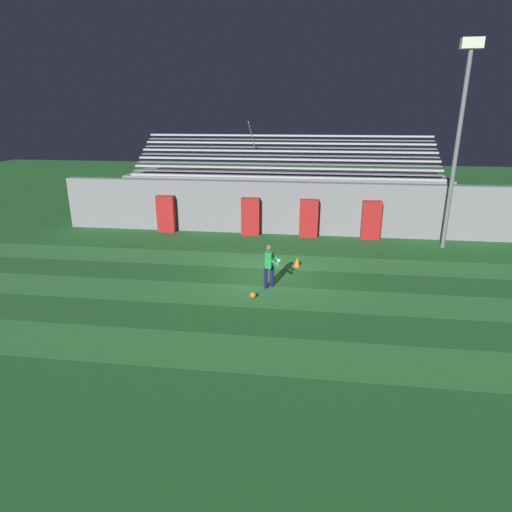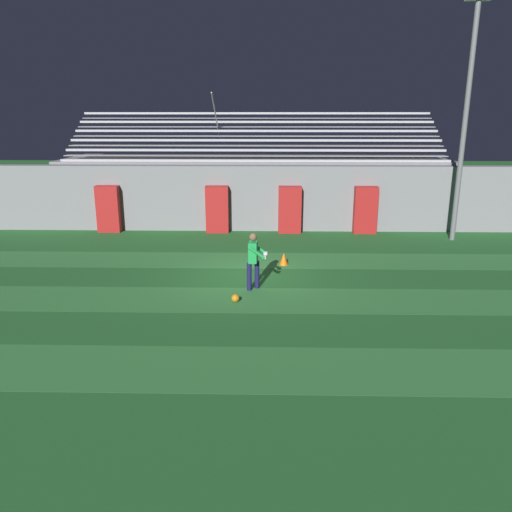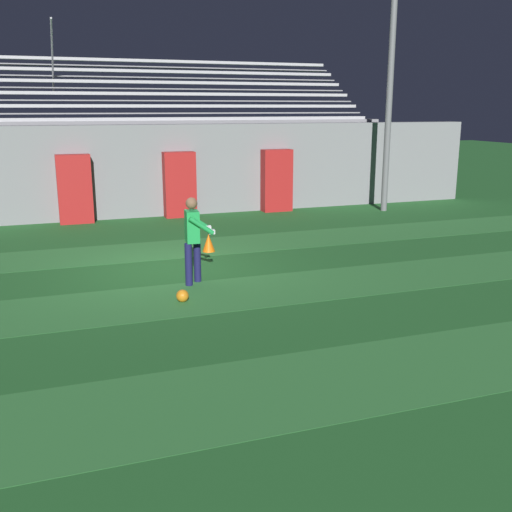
{
  "view_description": "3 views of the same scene",
  "coord_description": "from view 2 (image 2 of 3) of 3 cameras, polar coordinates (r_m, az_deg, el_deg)",
  "views": [
    {
      "loc": [
        1.67,
        -16.16,
        6.29
      ],
      "look_at": [
        -0.22,
        -1.9,
        1.44
      ],
      "focal_mm": 30.0,
      "sensor_mm": 36.0,
      "label": 1
    },
    {
      "loc": [
        0.58,
        -15.01,
        4.94
      ],
      "look_at": [
        0.27,
        -1.06,
        0.94
      ],
      "focal_mm": 35.0,
      "sensor_mm": 36.0,
      "label": 2
    },
    {
      "loc": [
        -2.4,
        -12.12,
        3.3
      ],
      "look_at": [
        1.09,
        -2.33,
        0.72
      ],
      "focal_mm": 42.0,
      "sensor_mm": 36.0,
      "label": 3
    }
  ],
  "objects": [
    {
      "name": "padding_pillar_gate_left",
      "position": [
        21.44,
        -4.45,
        5.33
      ],
      "size": [
        0.96,
        0.44,
        2.0
      ],
      "primitive_type": "cube",
      "color": "#B21E1E",
      "rests_on": "ground"
    },
    {
      "name": "turf_stripe_far",
      "position": [
        17.44,
        -0.67,
        -0.47
      ],
      "size": [
        28.0,
        1.93,
        0.01
      ],
      "primitive_type": "cube",
      "color": "#337A38",
      "rests_on": "ground"
    },
    {
      "name": "goalkeeper",
      "position": [
        14.31,
        -0.27,
        -0.2
      ],
      "size": [
        0.6,
        0.61,
        1.67
      ],
      "color": "#19194C",
      "rests_on": "ground"
    },
    {
      "name": "turf_stripe_mid",
      "position": [
        13.79,
        -1.21,
        -5.01
      ],
      "size": [
        28.0,
        1.93,
        0.01
      ],
      "primitive_type": "cube",
      "color": "#337A38",
      "rests_on": "ground"
    },
    {
      "name": "padding_pillar_gate_right",
      "position": [
        21.35,
        3.88,
        5.3
      ],
      "size": [
        0.96,
        0.44,
        2.0
      ],
      "primitive_type": "cube",
      "color": "#B21E1E",
      "rests_on": "ground"
    },
    {
      "name": "soccer_ball",
      "position": [
        13.61,
        -2.37,
        -4.83
      ],
      "size": [
        0.22,
        0.22,
        0.22
      ],
      "primitive_type": "sphere",
      "color": "orange",
      "rests_on": "ground"
    },
    {
      "name": "ground_plane",
      "position": [
        15.82,
        -0.88,
        -2.23
      ],
      "size": [
        80.0,
        80.0,
        0.0
      ],
      "primitive_type": "plane",
      "color": "#236028"
    },
    {
      "name": "turf_stripe_near",
      "position": [
        10.29,
        -2.15,
        -12.7
      ],
      "size": [
        28.0,
        1.93,
        0.01
      ],
      "primitive_type": "cube",
      "color": "#337A38",
      "rests_on": "ground"
    },
    {
      "name": "bleacher_stand",
      "position": [
        24.46,
        -0.08,
        7.91
      ],
      "size": [
        18.0,
        4.75,
        5.83
      ],
      "color": "gray",
      "rests_on": "ground"
    },
    {
      "name": "padding_pillar_far_left",
      "position": [
        22.39,
        -16.52,
        5.17
      ],
      "size": [
        0.96,
        0.44,
        2.0
      ],
      "primitive_type": "cube",
      "color": "#B21E1E",
      "rests_on": "ground"
    },
    {
      "name": "back_wall",
      "position": [
        21.81,
        -0.25,
        6.63
      ],
      "size": [
        24.0,
        0.6,
        2.8
      ],
      "primitive_type": "cube",
      "color": "gray",
      "rests_on": "ground"
    },
    {
      "name": "padding_pillar_far_right",
      "position": [
        21.74,
        12.39,
        5.15
      ],
      "size": [
        0.96,
        0.44,
        2.0
      ],
      "primitive_type": "cube",
      "color": "#B21E1E",
      "rests_on": "ground"
    },
    {
      "name": "traffic_cone",
      "position": [
        16.88,
        3.19,
        -0.33
      ],
      "size": [
        0.3,
        0.3,
        0.42
      ],
      "primitive_type": "cone",
      "color": "orange",
      "rests_on": "ground"
    },
    {
      "name": "floodlight_pole",
      "position": [
        21.25,
        23.11,
        16.96
      ],
      "size": [
        0.9,
        0.36,
        9.28
      ],
      "color": "slate",
      "rests_on": "ground"
    }
  ]
}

